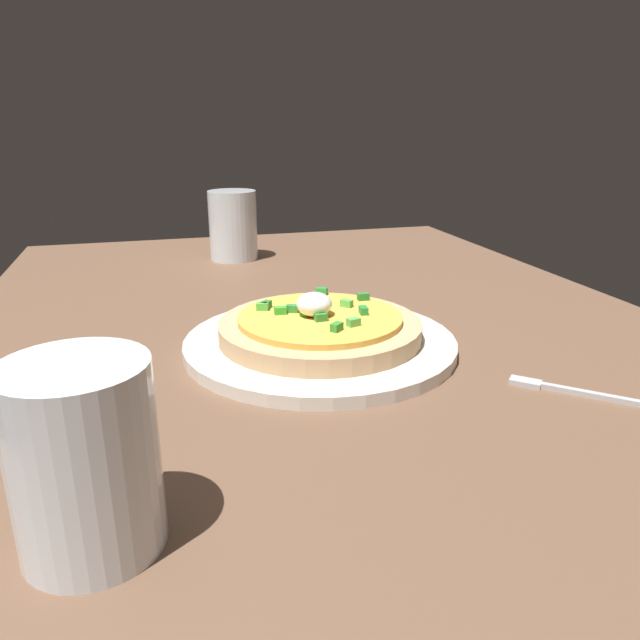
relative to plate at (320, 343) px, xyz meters
The scene contains 6 objects.
dining_table 4.77cm from the plate, 146.16° to the left, with size 126.79×84.26×3.36cm, color brown.
plate is the anchor object (origin of this frame).
pizza 1.92cm from the plate, 128.09° to the right, with size 21.47×21.47×5.00cm.
cup_near 46.03cm from the plate, behind, with size 8.24×8.24×11.76cm.
cup_far 33.82cm from the plate, 38.65° to the right, with size 8.20×8.20×11.36cm.
fork 24.36cm from the plate, 48.84° to the left, with size 8.49×8.98×0.50cm.
Camera 1 is at (60.94, -18.41, 27.00)cm, focal length 33.54 mm.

